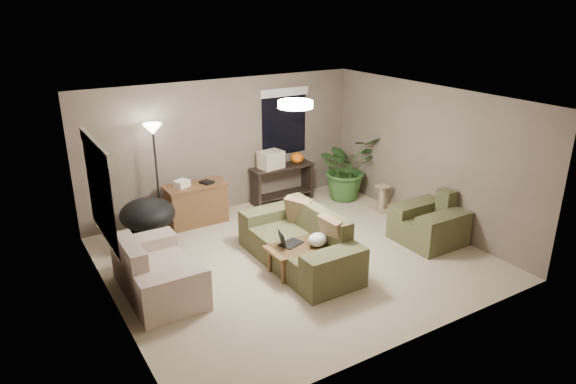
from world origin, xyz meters
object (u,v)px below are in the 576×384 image
main_sofa (301,246)px  coffee_table (301,249)px  cat_scratching_post (382,200)px  loveseat (156,274)px  armchair (429,225)px  floor_lamp (154,142)px  papasan_chair (148,219)px  desk (197,204)px  console_table (282,181)px  houseplant (346,174)px

main_sofa → coffee_table: main_sofa is taller
main_sofa → cat_scratching_post: (2.50, 0.98, -0.08)m
loveseat → armchair: size_ratio=1.60×
coffee_table → floor_lamp: floor_lamp is taller
main_sofa → papasan_chair: (-1.79, 1.85, 0.17)m
desk → floor_lamp: (-0.65, 0.07, 1.22)m
coffee_table → papasan_chair: size_ratio=1.03×
armchair → desk: 4.08m
cat_scratching_post → console_table: bearing=134.7°
desk → floor_lamp: 1.38m
armchair → papasan_chair: 4.66m
armchair → loveseat: bearing=170.2°
papasan_chair → main_sofa: bearing=-45.9°
loveseat → armchair: 4.48m
main_sofa → houseplant: 3.00m
main_sofa → desk: 2.39m
coffee_table → desk: size_ratio=0.91×
main_sofa → coffee_table: bearing=-123.4°
cat_scratching_post → papasan_chair: bearing=168.6°
loveseat → console_table: size_ratio=1.23×
loveseat → console_table: 3.88m
armchair → coffee_table: size_ratio=1.00×
desk → papasan_chair: papasan_chair is taller
console_table → houseplant: 1.32m
console_table → loveseat: bearing=-147.2°
papasan_chair → loveseat: bearing=-103.5°
main_sofa → cat_scratching_post: size_ratio=4.40×
desk → houseplant: 3.12m
armchair → console_table: size_ratio=0.77×
armchair → papasan_chair: size_ratio=1.03×
floor_lamp → houseplant: bearing=-6.7°
papasan_chair → floor_lamp: (0.36, 0.49, 1.13)m
floor_lamp → houseplant: size_ratio=1.46×
armchair → coffee_table: (-2.38, 0.28, 0.06)m
main_sofa → loveseat: 2.18m
floor_lamp → houseplant: (3.74, -0.44, -1.09)m
desk → floor_lamp: floor_lamp is taller
armchair → houseplant: (0.06, 2.36, 0.21)m
console_table → papasan_chair: (-2.89, -0.55, 0.03)m
console_table → cat_scratching_post: (1.40, -1.42, -0.22)m
armchair → desk: armchair is taller
armchair → papasan_chair: bearing=150.2°
houseplant → loveseat: bearing=-160.3°
coffee_table → cat_scratching_post: cat_scratching_post is taller
main_sofa → floor_lamp: 3.03m
console_table → houseplant: bearing=-22.4°
loveseat → floor_lamp: bearing=70.2°
houseplant → cat_scratching_post: size_ratio=2.61×
desk → papasan_chair: 1.09m
armchair → console_table: 3.09m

